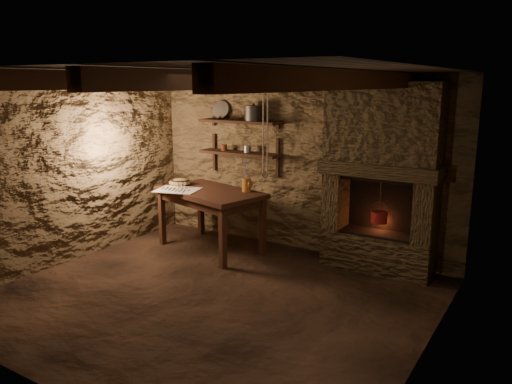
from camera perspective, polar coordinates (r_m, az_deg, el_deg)
The scene contains 25 objects.
floor at distance 5.58m, azimuth -5.15°, elevation -11.85°, with size 4.50×4.50×0.00m, color black.
back_wall at distance 6.87m, azimuth 4.79°, elevation 3.25°, with size 4.50×0.04×2.40m, color #4B3723.
front_wall at distance 3.87m, azimuth -23.77°, elevation -5.03°, with size 4.50×0.04×2.40m, color #4B3723.
left_wall at distance 6.80m, azimuth -20.66°, elevation 2.38°, with size 0.04×4.00×2.40m, color #4B3723.
right_wall at distance 4.26m, azimuth 19.40°, elevation -3.13°, with size 0.04×4.00×2.40m, color #4B3723.
ceiling at distance 5.09m, azimuth -5.69°, elevation 13.59°, with size 4.50×4.00×0.04m, color black.
beam_far_left at distance 6.13m, azimuth -17.10°, elevation 12.07°, with size 0.14×3.95×0.16m, color black.
beam_mid_left at distance 5.41m, azimuth -9.96°, elevation 12.44°, with size 0.14×3.95×0.16m, color black.
beam_mid_right at distance 4.80m, azimuth -0.83°, elevation 12.65°, with size 0.14×3.95×0.16m, color black.
beam_far_right at distance 4.34m, azimuth 10.59°, elevation 12.47°, with size 0.14×3.95×0.16m, color black.
shelf_lower at distance 7.15m, azimuth -1.86°, elevation 4.45°, with size 1.25×0.30×0.04m, color black.
shelf_upper at distance 7.10m, azimuth -1.89°, elevation 8.05°, with size 1.25×0.30×0.04m, color black.
hearth at distance 6.18m, azimuth 14.13°, elevation 2.13°, with size 1.43×0.51×2.30m.
work_table at distance 6.94m, azimuth -5.21°, elevation -2.96°, with size 1.65×1.18×0.85m.
linen_cloth at distance 6.89m, azimuth -8.96°, elevation 0.24°, with size 0.57×0.46×0.01m, color silver.
pewter_cutlery_row at distance 6.88m, azimuth -9.06°, elevation 0.29°, with size 0.47×0.18×0.01m, color gray, non-canonical shape.
drinking_glasses at distance 6.96m, azimuth -8.27°, elevation 0.71°, with size 0.18×0.05×0.07m, color white, non-canonical shape.
stoneware_jug at distance 6.69m, azimuth -1.08°, elevation 1.55°, with size 0.16×0.16×0.42m.
wooden_bowl at distance 7.24m, azimuth -8.68°, elevation 1.09°, with size 0.32×0.32×0.11m, color olive.
iron_stockpot at distance 6.97m, azimuth -0.28°, elevation 8.91°, with size 0.25×0.25×0.19m, color #2D2A28.
tin_pan at distance 7.40m, azimuth -4.03°, elevation 9.38°, with size 0.26×0.26×0.04m, color #A7A6A1.
small_kettle at distance 7.07m, azimuth -0.97°, elevation 4.93°, with size 0.14×0.11×0.15m, color #A7A6A1, non-canonical shape.
rusty_tin at distance 7.30m, azimuth -3.67°, elevation 5.09°, with size 0.09×0.09×0.09m, color #602813.
red_pot at distance 6.25m, azimuth 13.90°, elevation -2.71°, with size 0.24×0.24×0.54m.
hanging_ropes at distance 5.95m, azimuth 1.07°, elevation 7.69°, with size 0.08×0.08×1.20m, color tan, non-canonical shape.
Camera 1 is at (3.11, -4.03, 2.29)m, focal length 35.00 mm.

